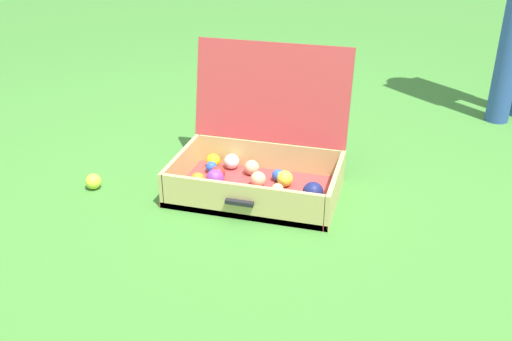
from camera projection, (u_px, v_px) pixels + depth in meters
name	position (u px, v px, depth m)	size (l,w,h in m)	color
ground_plane	(254.00, 196.00, 2.38)	(16.00, 16.00, 0.00)	#3D7A2D
open_suitcase	(258.00, 161.00, 2.40)	(0.67, 0.55, 0.56)	#B23838
stray_ball_on_grass	(93.00, 181.00, 2.42)	(0.07, 0.07, 0.07)	#CCDB38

